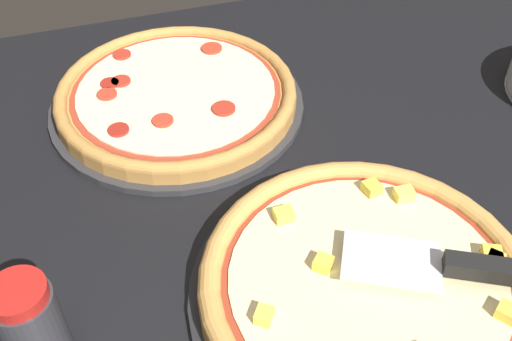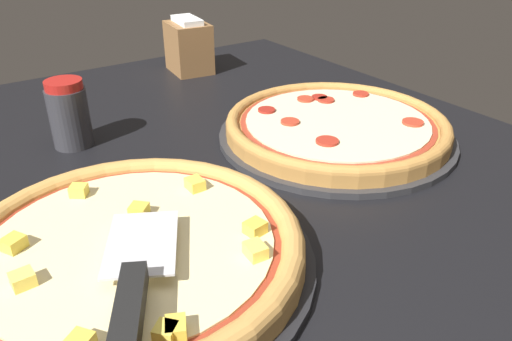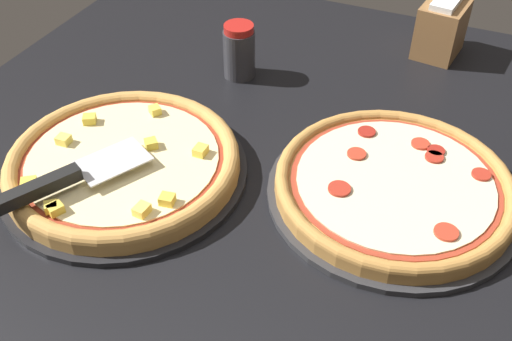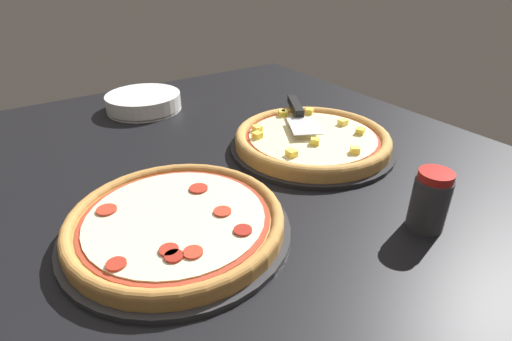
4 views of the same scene
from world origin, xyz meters
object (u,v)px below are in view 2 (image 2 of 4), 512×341
object	(u,v)px
parmesan_shaker	(69,114)
napkin_holder	(189,46)
pizza_back	(337,125)
pizza_front	(131,248)
serving_spatula	(131,301)

from	to	relation	value
parmesan_shaker	napkin_holder	bearing A→B (deg)	125.36
napkin_holder	pizza_back	bearing A→B (deg)	2.63
pizza_front	serving_spatula	distance (cm)	11.71
serving_spatula	napkin_holder	world-z (taller)	napkin_holder
pizza_back	pizza_front	bearing A→B (deg)	-73.45
serving_spatula	parmesan_shaker	distance (cm)	45.92
pizza_back	parmesan_shaker	world-z (taller)	parmesan_shaker
pizza_front	serving_spatula	xyz separation A→B (cm)	(10.61, -3.95, 2.97)
parmesan_shaker	pizza_front	bearing A→B (deg)	-7.12
pizza_back	serving_spatula	distance (cm)	50.11
serving_spatula	pizza_back	bearing A→B (deg)	116.97
pizza_front	pizza_back	bearing A→B (deg)	106.55
pizza_back	napkin_holder	bearing A→B (deg)	-177.37
pizza_back	serving_spatula	bearing A→B (deg)	-63.03
pizza_front	parmesan_shaker	size ratio (longest dim) A/B	3.40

